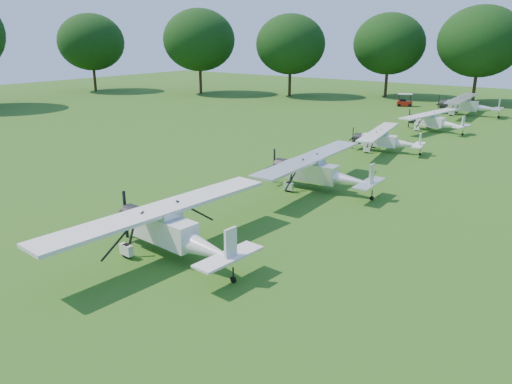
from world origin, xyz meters
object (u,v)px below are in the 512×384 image
aircraft_6 (434,120)px  aircraft_3 (171,228)px  aircraft_4 (319,170)px  aircraft_7 (467,104)px  aircraft_5 (385,139)px  golf_cart (404,102)px

aircraft_6 → aircraft_3: bearing=-79.6°
aircraft_4 → aircraft_7: 35.98m
aircraft_4 → aircraft_5: bearing=92.0°
aircraft_7 → golf_cart: aircraft_7 is taller
aircraft_4 → aircraft_7: aircraft_7 is taller
aircraft_3 → aircraft_6: aircraft_3 is taller
aircraft_4 → aircraft_5: (-0.95, 12.27, -0.22)m
aircraft_6 → golf_cart: aircraft_6 is taller
aircraft_5 → aircraft_7: (0.19, 23.70, 0.25)m
aircraft_3 → aircraft_7: aircraft_3 is taller
aircraft_3 → aircraft_6: 35.72m
aircraft_5 → golf_cart: 28.25m
aircraft_4 → aircraft_5: 12.31m
aircraft_6 → aircraft_7: aircraft_7 is taller
aircraft_7 → aircraft_4: bearing=-92.4°
golf_cart → aircraft_3: bearing=-103.6°
aircraft_7 → aircraft_3: bearing=-93.0°
aircraft_4 → aircraft_7: bearing=88.8°
aircraft_4 → golf_cart: (-9.48, 39.20, -0.73)m
aircraft_7 → golf_cart: (-8.72, 3.23, -0.75)m
aircraft_3 → aircraft_4: 12.04m
aircraft_4 → aircraft_5: aircraft_4 is taller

